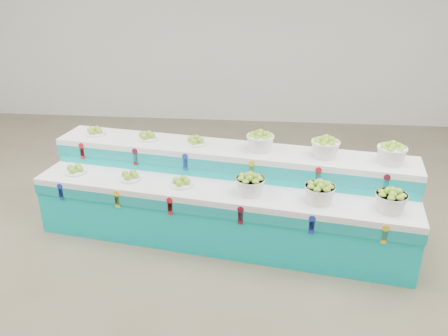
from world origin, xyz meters
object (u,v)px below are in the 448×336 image
(display_stand, at_px, (224,196))
(basket_lower_left, at_px, (250,184))
(plate_upper_mid, at_px, (147,136))
(basket_upper_right, at_px, (392,153))

(display_stand, bearing_deg, basket_lower_left, -36.41)
(plate_upper_mid, bearing_deg, basket_lower_left, -29.97)
(basket_lower_left, bearing_deg, plate_upper_mid, 150.03)
(basket_lower_left, xyz_separation_m, basket_upper_right, (1.51, 0.30, 0.30))
(plate_upper_mid, height_order, basket_upper_right, basket_upper_right)
(display_stand, xyz_separation_m, basket_upper_right, (1.83, -0.03, 0.63))
(plate_upper_mid, distance_m, basket_upper_right, 2.87)
(display_stand, bearing_deg, plate_upper_mid, 165.75)
(display_stand, xyz_separation_m, basket_lower_left, (0.32, -0.32, 0.33))
(basket_lower_left, height_order, plate_upper_mid, plate_upper_mid)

